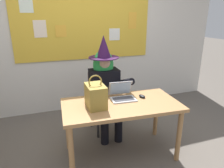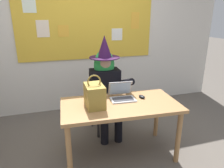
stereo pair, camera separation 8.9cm
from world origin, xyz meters
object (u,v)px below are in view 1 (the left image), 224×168
Objects in this scene: chair_at_desk at (103,98)px; computer_mouse at (142,96)px; person_costumed at (105,82)px; laptop at (122,95)px; desk_main at (121,110)px; handbag at (96,96)px.

computer_mouse is (0.34, -0.63, 0.23)m from chair_at_desk.
laptop is at bearing 12.35° from person_costumed.
laptop reaches higher than desk_main.
laptop is at bearing 5.05° from chair_at_desk.
handbag is at bearing 177.34° from desk_main.
person_costumed is (-0.01, 0.60, 0.17)m from desk_main.
chair_at_desk is 2.37× the size of handbag.
person_costumed is 0.61m from computer_mouse.
chair_at_desk is 0.64m from laptop.
person_costumed reaches higher than chair_at_desk.
desk_main is 0.35m from computer_mouse.
person_costumed reaches higher than handbag.
chair_at_desk is 0.31m from person_costumed.
laptop is (0.09, -0.58, 0.26)m from chair_at_desk.
laptop is (0.07, 0.14, 0.14)m from desk_main.
desk_main is at bearing -111.43° from laptop.
person_costumed reaches higher than desk_main.
laptop reaches higher than chair_at_desk.
computer_mouse is at bearing 24.42° from chair_at_desk.
computer_mouse is at bearing 6.42° from handbag.
desk_main is 13.79× the size of computer_mouse.
desk_main is 0.62m from person_costumed.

